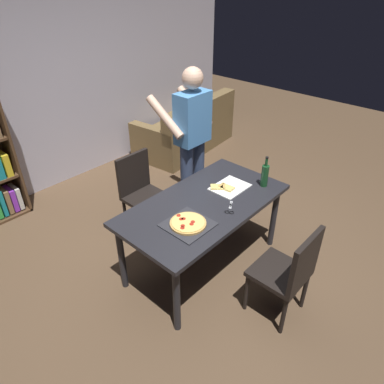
# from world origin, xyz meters

# --- Properties ---
(ground_plane) EXTENTS (12.00, 12.00, 0.00)m
(ground_plane) POSITION_xyz_m (0.00, 0.00, 0.00)
(ground_plane) COLOR brown
(back_wall) EXTENTS (6.40, 0.10, 2.80)m
(back_wall) POSITION_xyz_m (0.00, 2.60, 1.40)
(back_wall) COLOR #BCB7C6
(back_wall) RESTS_ON ground_plane
(dining_table) EXTENTS (1.61, 0.85, 0.75)m
(dining_table) POSITION_xyz_m (0.00, 0.00, 0.67)
(dining_table) COLOR #232328
(dining_table) RESTS_ON ground_plane
(chair_near_camera) EXTENTS (0.42, 0.42, 0.90)m
(chair_near_camera) POSITION_xyz_m (-0.00, -0.91, 0.51)
(chair_near_camera) COLOR black
(chair_near_camera) RESTS_ON ground_plane
(chair_far_side) EXTENTS (0.42, 0.42, 0.90)m
(chair_far_side) POSITION_xyz_m (0.00, 0.91, 0.51)
(chair_far_side) COLOR black
(chair_far_side) RESTS_ON ground_plane
(couch) EXTENTS (1.78, 1.04, 0.85)m
(couch) POSITION_xyz_m (1.91, 1.99, 0.30)
(couch) COLOR brown
(couch) RESTS_ON ground_plane
(person_serving_pizza) EXTENTS (0.55, 0.54, 1.75)m
(person_serving_pizza) POSITION_xyz_m (0.59, 0.69, 1.00)
(person_serving_pizza) COLOR #38476B
(person_serving_pizza) RESTS_ON ground_plane
(pepperoni_pizza_on_tray) EXTENTS (0.37, 0.37, 0.04)m
(pepperoni_pizza_on_tray) POSITION_xyz_m (-0.34, -0.12, 0.77)
(pepperoni_pizza_on_tray) COLOR #2D2D33
(pepperoni_pizza_on_tray) RESTS_ON dining_table
(pizza_slices_on_towel) EXTENTS (0.36, 0.30, 0.03)m
(pizza_slices_on_towel) POSITION_xyz_m (0.34, -0.00, 0.76)
(pizza_slices_on_towel) COLOR white
(pizza_slices_on_towel) RESTS_ON dining_table
(wine_bottle) EXTENTS (0.07, 0.07, 0.32)m
(wine_bottle) POSITION_xyz_m (0.62, -0.24, 0.87)
(wine_bottle) COLOR #194723
(wine_bottle) RESTS_ON dining_table
(kitchen_scissors) EXTENTS (0.19, 0.14, 0.01)m
(kitchen_scissors) POSITION_xyz_m (0.06, -0.24, 0.76)
(kitchen_scissors) COLOR silver
(kitchen_scissors) RESTS_ON dining_table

